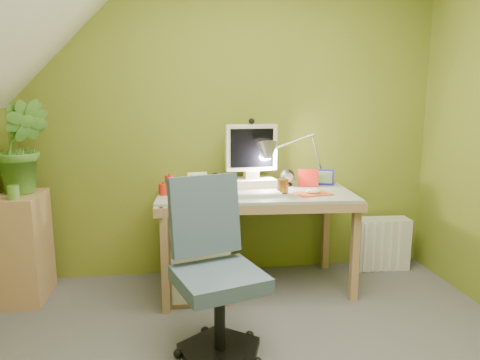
{
  "coord_description": "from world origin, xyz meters",
  "views": [
    {
      "loc": [
        -0.39,
        -1.77,
        1.38
      ],
      "look_at": [
        0.0,
        1.0,
        0.85
      ],
      "focal_mm": 33.0,
      "sensor_mm": 36.0,
      "label": 1
    }
  ],
  "objects": [
    {
      "name": "monitor",
      "position": [
        0.14,
        1.41,
        1.0
      ],
      "size": [
        0.43,
        0.27,
        0.56
      ],
      "primitive_type": null,
      "rotation": [
        0.0,
        0.0,
        0.09
      ],
      "color": "silver",
      "rests_on": "desk"
    },
    {
      "name": "radiator",
      "position": [
        1.23,
        1.46,
        0.21
      ],
      "size": [
        0.42,
        0.19,
        0.42
      ],
      "primitive_type": "cube",
      "rotation": [
        0.0,
        0.0,
        -0.06
      ],
      "color": "silver",
      "rests_on": "floor"
    },
    {
      "name": "photo_frame_blue",
      "position": [
        0.7,
        1.39,
        0.78
      ],
      "size": [
        0.14,
        0.06,
        0.12
      ],
      "primitive_type": "cube",
      "rotation": [
        0.0,
        0.0,
        -0.33
      ],
      "color": "#1F169A",
      "rests_on": "desk"
    },
    {
      "name": "speaker_left",
      "position": [
        -0.13,
        1.39,
        0.78
      ],
      "size": [
        0.1,
        0.1,
        0.11
      ],
      "primitive_type": null,
      "rotation": [
        0.0,
        0.0,
        0.06
      ],
      "color": "black",
      "rests_on": "desk"
    },
    {
      "name": "green_cup",
      "position": [
        -1.43,
        1.13,
        0.78
      ],
      "size": [
        0.08,
        0.08,
        0.09
      ],
      "primitive_type": "cylinder",
      "rotation": [
        0.0,
        0.0,
        -0.1
      ],
      "color": "#5A913C",
      "rests_on": "side_ledge"
    },
    {
      "name": "keyboard",
      "position": [
        0.06,
        1.09,
        0.73
      ],
      "size": [
        0.46,
        0.17,
        0.02
      ],
      "primitive_type": "cube",
      "rotation": [
        0.0,
        0.0,
        0.07
      ],
      "color": "silver",
      "rests_on": "desk"
    },
    {
      "name": "potted_plant",
      "position": [
        -1.42,
        1.33,
        1.05
      ],
      "size": [
        0.36,
        0.3,
        0.63
      ],
      "primitive_type": "imported",
      "rotation": [
        0.0,
        0.0,
        0.06
      ],
      "color": "#457E2A",
      "rests_on": "side_ledge"
    },
    {
      "name": "mousepad",
      "position": [
        0.52,
        1.09,
        0.73
      ],
      "size": [
        0.26,
        0.21,
        0.01
      ],
      "primitive_type": "cube",
      "rotation": [
        0.0,
        0.0,
        0.19
      ],
      "color": "#B7481C",
      "rests_on": "desk"
    },
    {
      "name": "speaker_right",
      "position": [
        0.41,
        1.39,
        0.79
      ],
      "size": [
        0.12,
        0.12,
        0.13
      ],
      "primitive_type": null,
      "rotation": [
        0.0,
        0.0,
        0.08
      ],
      "color": "black",
      "rests_on": "desk"
    },
    {
      "name": "desk_lamp",
      "position": [
        0.59,
        1.41,
        1.0
      ],
      "size": [
        0.55,
        0.3,
        0.56
      ],
      "primitive_type": null,
      "rotation": [
        0.0,
        0.0,
        -0.14
      ],
      "color": "silver",
      "rests_on": "desk"
    },
    {
      "name": "mouse",
      "position": [
        0.52,
        1.09,
        0.74
      ],
      "size": [
        0.11,
        0.08,
        0.04
      ],
      "primitive_type": "ellipsoid",
      "rotation": [
        0.0,
        0.0,
        0.13
      ],
      "color": "white",
      "rests_on": "mousepad"
    },
    {
      "name": "photo_frame_red",
      "position": [
        0.56,
        1.35,
        0.79
      ],
      "size": [
        0.15,
        0.06,
        0.13
      ],
      "primitive_type": "cube",
      "rotation": [
        0.0,
        0.0,
        -0.26
      ],
      "color": "red",
      "rests_on": "desk"
    },
    {
      "name": "desk",
      "position": [
        0.14,
        1.23,
        0.36
      ],
      "size": [
        1.39,
        0.76,
        0.72
      ],
      "primitive_type": null,
      "rotation": [
        0.0,
        0.0,
        -0.06
      ],
      "color": "#AA8059",
      "rests_on": "floor"
    },
    {
      "name": "task_chair",
      "position": [
        -0.19,
        0.4,
        0.44
      ],
      "size": [
        0.62,
        0.62,
        0.89
      ],
      "primitive_type": null,
      "rotation": [
        0.0,
        0.0,
        0.31
      ],
      "color": "#41556B",
      "rests_on": "floor"
    },
    {
      "name": "wall_back",
      "position": [
        0.0,
        1.6,
        1.2
      ],
      "size": [
        3.2,
        0.01,
        2.4
      ],
      "primitive_type": "cube",
      "color": "olive",
      "rests_on": "floor"
    },
    {
      "name": "side_ledge",
      "position": [
        -1.45,
        1.28,
        0.37
      ],
      "size": [
        0.27,
        0.42,
        0.74
      ],
      "primitive_type": "cube",
      "color": "tan",
      "rests_on": "floor"
    },
    {
      "name": "candle_cluster",
      "position": [
        -0.46,
        1.24,
        0.78
      ],
      "size": [
        0.18,
        0.17,
        0.12
      ],
      "primitive_type": null,
      "rotation": [
        0.0,
        0.0,
        -0.17
      ],
      "color": "red",
      "rests_on": "desk"
    },
    {
      "name": "amber_tumbler",
      "position": [
        0.32,
        1.15,
        0.77
      ],
      "size": [
        0.09,
        0.09,
        0.1
      ],
      "primitive_type": "cylinder",
      "rotation": [
        0.0,
        0.0,
        0.25
      ],
      "color": "brown",
      "rests_on": "desk"
    },
    {
      "name": "photo_frame_green",
      "position": [
        -0.26,
        1.37,
        0.78
      ],
      "size": [
        0.14,
        0.04,
        0.12
      ],
      "primitive_type": "cube",
      "rotation": [
        0.0,
        0.0,
        0.17
      ],
      "color": "#B3C487",
      "rests_on": "desk"
    }
  ]
}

